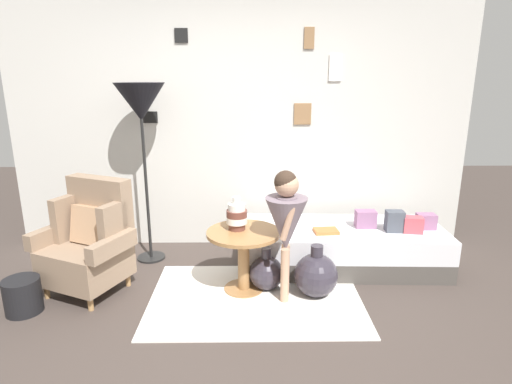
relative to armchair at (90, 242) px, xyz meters
The scene contains 17 objects.
ground_plane 1.60m from the armchair, 33.98° to the right, with size 12.00×12.00×0.00m, color #423833.
gallery_wall 1.89m from the armchair, 40.54° to the left, with size 4.80×0.12×2.60m.
rug 1.49m from the armchair, ahead, with size 1.76×1.22×0.01m, color silver.
armchair is the anchor object (origin of this frame).
daybed 2.33m from the armchair, 10.66° to the left, with size 1.93×0.86×0.40m.
pillow_head 3.07m from the armchair, ahead, with size 0.17×0.12×0.14m, color gray.
pillow_mid 2.90m from the armchair, ahead, with size 0.17×0.12×0.15m, color #D64C56.
pillow_back 2.74m from the armchair, ahead, with size 0.16×0.12×0.20m, color #474C56.
pillow_extra 2.52m from the armchair, ahead, with size 0.19×0.12×0.17m, color gray.
side_table 1.32m from the armchair, ahead, with size 0.63×0.63×0.55m.
vase_striped 1.28m from the armchair, ahead, with size 0.18×0.18×0.29m.
floor_lamp 1.31m from the armchair, 60.37° to the left, with size 0.47×0.47×1.75m.
person_child 1.69m from the armchair, ahead, with size 0.34×0.34×1.10m.
book_on_daybed 2.10m from the armchair, ahead, with size 0.22×0.16×0.03m, color #C86D37.
demijohn_near 1.54m from the armchair, ahead, with size 0.30×0.30×0.38m.
demijohn_far 1.95m from the armchair, ahead, with size 0.37×0.37×0.46m.
magazine_basket 0.64m from the armchair, 137.82° to the right, with size 0.28×0.28×0.28m, color black.
Camera 1 is at (0.10, -2.53, 1.82)m, focal length 29.66 mm.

